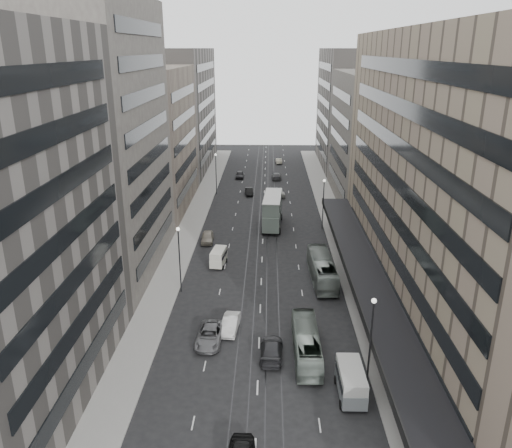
# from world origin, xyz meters

# --- Properties ---
(ground) EXTENTS (220.00, 220.00, 0.00)m
(ground) POSITION_xyz_m (0.00, 0.00, 0.00)
(ground) COLOR black
(ground) RESTS_ON ground
(sidewalk_right) EXTENTS (4.00, 125.00, 0.15)m
(sidewalk_right) POSITION_xyz_m (12.00, 37.50, 0.07)
(sidewalk_right) COLOR gray
(sidewalk_right) RESTS_ON ground
(sidewalk_left) EXTENTS (4.00, 125.00, 0.15)m
(sidewalk_left) POSITION_xyz_m (-12.00, 37.50, 0.07)
(sidewalk_left) COLOR gray
(sidewalk_left) RESTS_ON ground
(department_store) EXTENTS (19.20, 60.00, 30.00)m
(department_store) POSITION_xyz_m (21.45, 8.00, 14.95)
(department_store) COLOR #776657
(department_store) RESTS_ON ground
(building_right_mid) EXTENTS (15.00, 28.00, 24.00)m
(building_right_mid) POSITION_xyz_m (21.50, 52.00, 12.00)
(building_right_mid) COLOR #4D4843
(building_right_mid) RESTS_ON ground
(building_right_far) EXTENTS (15.00, 32.00, 28.00)m
(building_right_far) POSITION_xyz_m (21.50, 82.00, 14.00)
(building_right_far) COLOR slate
(building_right_far) RESTS_ON ground
(building_left_b) EXTENTS (15.00, 26.00, 34.00)m
(building_left_b) POSITION_xyz_m (-21.50, 19.00, 17.00)
(building_left_b) COLOR #4D4843
(building_left_b) RESTS_ON ground
(building_left_c) EXTENTS (15.00, 28.00, 25.00)m
(building_left_c) POSITION_xyz_m (-21.50, 46.00, 12.50)
(building_left_c) COLOR #776B5C
(building_left_c) RESTS_ON ground
(building_left_d) EXTENTS (15.00, 38.00, 28.00)m
(building_left_d) POSITION_xyz_m (-21.50, 79.00, 14.00)
(building_left_d) COLOR slate
(building_left_d) RESTS_ON ground
(lamp_right_near) EXTENTS (0.44, 0.44, 8.32)m
(lamp_right_near) POSITION_xyz_m (9.70, -5.00, 5.20)
(lamp_right_near) COLOR #262628
(lamp_right_near) RESTS_ON ground
(lamp_right_far) EXTENTS (0.44, 0.44, 8.32)m
(lamp_right_far) POSITION_xyz_m (9.70, 35.00, 5.20)
(lamp_right_far) COLOR #262628
(lamp_right_far) RESTS_ON ground
(lamp_left_near) EXTENTS (0.44, 0.44, 8.32)m
(lamp_left_near) POSITION_xyz_m (-9.70, 12.00, 5.20)
(lamp_left_near) COLOR #262628
(lamp_left_near) RESTS_ON ground
(lamp_left_far) EXTENTS (0.44, 0.44, 8.32)m
(lamp_left_far) POSITION_xyz_m (-9.70, 55.00, 5.20)
(lamp_left_far) COLOR #262628
(lamp_left_far) RESTS_ON ground
(bus_near) EXTENTS (2.39, 9.93, 2.76)m
(bus_near) POSITION_xyz_m (4.57, -1.09, 1.38)
(bus_near) COLOR gray
(bus_near) RESTS_ON ground
(bus_far) EXTENTS (3.07, 11.32, 3.13)m
(bus_far) POSITION_xyz_m (7.71, 15.56, 1.56)
(bus_far) COLOR gray
(bus_far) RESTS_ON ground
(double_decker) EXTENTS (3.49, 9.89, 5.33)m
(double_decker) POSITION_xyz_m (1.50, 35.76, 2.87)
(double_decker) COLOR slate
(double_decker) RESTS_ON ground
(vw_microbus) EXTENTS (2.27, 4.90, 2.64)m
(vw_microbus) POSITION_xyz_m (7.92, -6.83, 1.47)
(vw_microbus) COLOR slate
(vw_microbus) RESTS_ON ground
(panel_van) EXTENTS (2.21, 3.87, 2.32)m
(panel_van) POSITION_xyz_m (-5.88, 19.81, 1.28)
(panel_van) COLOR silver
(panel_van) RESTS_ON ground
(sedan_1) EXTENTS (1.94, 4.61, 1.48)m
(sedan_1) POSITION_xyz_m (-3.05, 3.33, 0.74)
(sedan_1) COLOR silver
(sedan_1) RESTS_ON ground
(sedan_2) EXTENTS (2.75, 5.57, 1.52)m
(sedan_2) POSITION_xyz_m (-4.98, 1.06, 0.76)
(sedan_2) COLOR slate
(sedan_2) RESTS_ON ground
(sedan_3) EXTENTS (2.36, 5.38, 1.54)m
(sedan_3) POSITION_xyz_m (1.24, -1.27, 0.77)
(sedan_3) COLOR #28282A
(sedan_3) RESTS_ON ground
(sedan_4) EXTENTS (2.04, 4.56, 1.52)m
(sedan_4) POSITION_xyz_m (-8.43, 28.53, 0.76)
(sedan_4) COLOR gray
(sedan_4) RESTS_ON ground
(sedan_5) EXTENTS (1.95, 4.30, 1.37)m
(sedan_5) POSITION_xyz_m (-3.08, 54.72, 0.68)
(sedan_5) COLOR black
(sedan_5) RESTS_ON ground
(sedan_6) EXTENTS (3.37, 6.13, 1.63)m
(sedan_6) POSITION_xyz_m (2.50, 54.18, 0.81)
(sedan_6) COLOR silver
(sedan_6) RESTS_ON ground
(sedan_7) EXTENTS (2.04, 4.87, 1.40)m
(sedan_7) POSITION_xyz_m (2.62, 67.79, 0.70)
(sedan_7) COLOR #505052
(sedan_7) RESTS_ON ground
(sedan_8) EXTENTS (1.83, 4.50, 1.53)m
(sedan_8) POSITION_xyz_m (-5.74, 68.51, 0.77)
(sedan_8) COLOR #242426
(sedan_8) RESTS_ON ground
(sedan_9) EXTENTS (1.73, 4.14, 1.33)m
(sedan_9) POSITION_xyz_m (3.40, 84.01, 0.67)
(sedan_9) COLOR beige
(sedan_9) RESTS_ON ground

